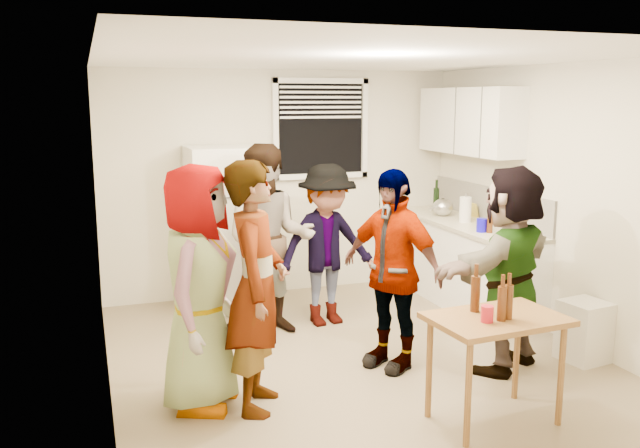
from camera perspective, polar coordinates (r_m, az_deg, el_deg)
name	(u,v)px	position (r m, az deg, el deg)	size (l,w,h in m)	color
room	(357,360)	(5.86, 3.10, -11.37)	(4.00, 4.50, 2.50)	beige
window	(321,129)	(7.68, 0.08, 8.02)	(1.12, 0.10, 1.06)	white
refrigerator	(223,228)	(7.16, -8.14, -0.33)	(0.70, 0.70, 1.70)	white
counter_lower	(463,264)	(7.45, 11.94, -3.33)	(0.60, 2.20, 0.86)	white
countertop	(464,223)	(7.36, 12.07, 0.07)	(0.64, 2.22, 0.04)	beige
backsplash	(488,203)	(7.48, 14.00, 1.71)	(0.03, 2.20, 0.36)	#B2ADA4
upper_cabinets	(469,121)	(7.49, 12.45, 8.47)	(0.34, 1.60, 0.70)	white
kettle	(442,216)	(7.66, 10.27, 0.69)	(0.25, 0.21, 0.21)	silver
paper_towel	(465,222)	(7.31, 12.10, 0.16)	(0.12, 0.12, 0.27)	white
wine_bottle	(436,211)	(7.99, 9.73, 1.12)	(0.07, 0.07, 0.27)	black
beer_bottle_counter	(489,233)	(6.78, 14.08, -0.72)	(0.06, 0.06, 0.22)	#47230C
blue_cup	(481,232)	(6.80, 13.43, -0.66)	(0.10, 0.10, 0.13)	#1209D7
picture_frame	(472,210)	(7.63, 12.70, 1.17)	(0.02, 0.19, 0.16)	gold
trash_bin	(584,332)	(6.19, 21.37, -8.45)	(0.35, 0.35, 0.51)	silver
serving_table	(492,420)	(5.00, 14.27, -15.73)	(0.89, 0.59, 0.75)	brown
beer_bottle_table	(475,311)	(4.79, 12.89, -7.17)	(0.06, 0.06, 0.25)	#47230C
red_cup	(487,322)	(4.59, 13.87, -8.01)	(0.08, 0.08, 0.11)	#B51928
guest_grey	(202,404)	(5.15, -9.90, -14.73)	(0.86, 1.75, 0.56)	gray
guest_stripe	(259,406)	(5.08, -5.19, -14.99)	(0.65, 1.78, 0.43)	#141933
guest_back_left	(270,331)	(6.55, -4.21, -9.00)	(0.87, 1.78, 0.68)	brown
guest_back_right	(326,323)	(6.77, 0.55, -8.32)	(1.02, 1.57, 0.58)	#414146
guest_black	(389,365)	(5.78, 5.87, -11.76)	(0.96, 1.65, 0.40)	black
guest_orange	(505,367)	(5.91, 15.28, -11.55)	(1.56, 1.68, 0.50)	#DF9046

